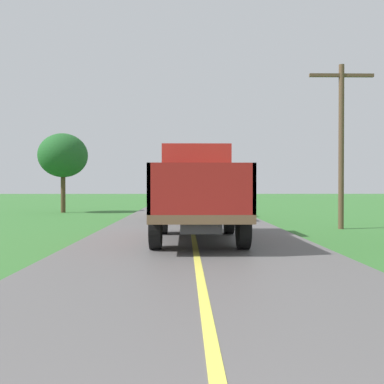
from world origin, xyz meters
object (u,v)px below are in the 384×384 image
(roadside_tree_near_left, at_px, (63,156))
(banana_truck_near, at_px, (197,190))
(banana_truck_far, at_px, (192,189))
(utility_pole_roadside, at_px, (341,138))

(roadside_tree_near_left, bearing_deg, banana_truck_near, -60.24)
(banana_truck_near, bearing_deg, banana_truck_far, 90.02)
(banana_truck_near, xyz_separation_m, utility_pole_roadside, (5.48, 3.21, 1.93))
(banana_truck_near, height_order, banana_truck_far, same)
(banana_truck_far, distance_m, roadside_tree_near_left, 9.48)
(banana_truck_far, xyz_separation_m, utility_pole_roadside, (5.49, -5.70, 1.93))
(banana_truck_far, bearing_deg, banana_truck_near, -89.98)
(banana_truck_far, height_order, utility_pole_roadside, utility_pole_roadside)
(banana_truck_far, bearing_deg, roadside_tree_near_left, 148.29)
(banana_truck_far, xyz_separation_m, roadside_tree_near_left, (-7.87, 4.87, 2.03))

